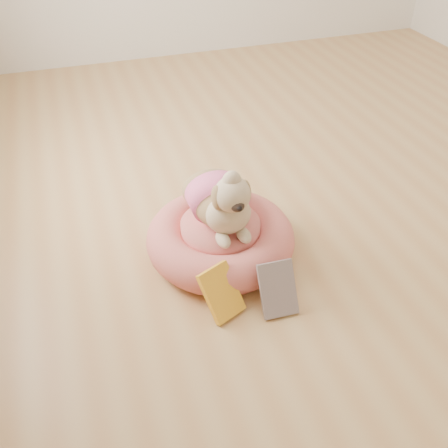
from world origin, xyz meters
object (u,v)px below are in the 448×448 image
object	(u,v)px
dog	(221,189)
book_white	(278,289)
pet_bed	(220,238)
book_yellow	(221,292)

from	to	relation	value
dog	book_white	world-z (taller)	dog
pet_bed	book_white	xyz separation A→B (m)	(0.11, -0.38, 0.02)
pet_bed	dog	xyz separation A→B (m)	(0.01, 0.01, 0.25)
dog	book_white	bearing A→B (deg)	-76.39
book_white	pet_bed	bearing A→B (deg)	108.71
pet_bed	book_yellow	size ratio (longest dim) A/B	3.11
pet_bed	book_yellow	xyz separation A→B (m)	(-0.10, -0.33, 0.01)
pet_bed	book_white	distance (m)	0.40
dog	pet_bed	bearing A→B (deg)	-124.92
book_yellow	book_white	xyz separation A→B (m)	(0.21, -0.05, 0.00)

